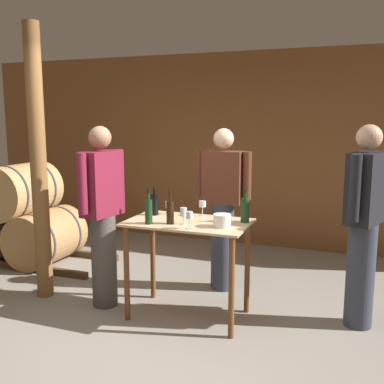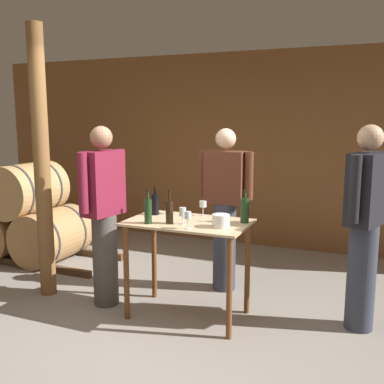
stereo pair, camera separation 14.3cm
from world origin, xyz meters
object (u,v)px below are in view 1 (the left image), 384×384
Objects in this scene: wine_bottle_far_left at (154,204)px; wine_bottle_right at (245,210)px; wine_glass_near_left at (168,205)px; wine_glass_far_side at (189,216)px; wooden_post at (39,165)px; person_host at (102,213)px; wine_bottle_center at (170,211)px; wine_glass_near_center at (183,213)px; wine_bottle_left at (149,211)px; person_visitor_with_scarf at (223,206)px; wine_glass_near_right at (202,205)px; ice_bucket at (222,221)px; person_visitor_bearded at (364,222)px.

wine_bottle_far_left is 0.94× the size of wine_bottle_right.
wine_glass_far_side is (0.39, -0.46, 0.02)m from wine_glass_near_left.
wooden_post is 9.19× the size of wine_bottle_right.
person_host reaches higher than wine_bottle_far_left.
wine_glass_near_center is at bearing 14.12° from wine_bottle_center.
person_host is at bearing 164.98° from wine_bottle_left.
person_host is 1.25m from person_visitor_with_scarf.
person_host reaches higher than wine_glass_near_right.
person_visitor_with_scarf is at bearing 84.19° from wine_glass_near_right.
wooden_post is 1.59× the size of person_visitor_with_scarf.
wine_glass_far_side is 0.98m from person_host.
wooden_post is at bearing 179.56° from ice_bucket.
wine_glass_near_right is 0.95× the size of ice_bucket.
wine_bottle_center is 1.01× the size of wine_bottle_right.
wine_glass_far_side is (0.22, -0.11, -0.00)m from wine_bottle_center.
wine_bottle_center is at bearing -64.17° from wine_glass_near_left.
wine_bottle_far_left is 0.16× the size of person_visitor_with_scarf.
wine_glass_near_center is 0.98× the size of ice_bucket.
person_visitor_with_scarf is at bearing 106.44° from ice_bucket.
wine_glass_near_right reaches higher than wine_glass_near_left.
person_visitor_bearded is at bearing 21.20° from ice_bucket.
wine_bottle_center is 2.40× the size of wine_glass_near_left.
wine_bottle_right is 0.45m from wine_glass_near_right.
wine_bottle_right is at bearing 46.82° from wine_glass_far_side.
wine_bottle_center is at bearing -2.73° from wooden_post.
wine_glass_near_right is at bearing 16.30° from wine_bottle_far_left.
wine_glass_near_center is at bearing -151.69° from wine_bottle_right.
wine_glass_far_side is 0.29m from ice_bucket.
wine_bottle_left is at bearing -161.19° from wine_glass_near_center.
wine_bottle_center is at bearing 153.84° from wine_glass_far_side.
wine_bottle_left is 0.30m from wine_glass_near_center.
wine_glass_near_center is 0.09× the size of person_visitor_with_scarf.
wine_glass_near_right is at bearing 19.83° from person_host.
wine_glass_near_center is at bearing -96.10° from person_visitor_with_scarf.
wine_glass_far_side is 1.48m from person_visitor_bearded.
ice_bucket is at bearing -73.56° from person_visitor_with_scarf.
person_host is (-0.73, 0.08, -0.09)m from wine_bottle_center.
wooden_post is 1.35m from wine_glass_near_left.
wine_bottle_right reaches higher than wine_bottle_far_left.
wine_bottle_right is at bearing 6.16° from wooden_post.
ice_bucket is 0.09× the size of person_host.
wine_bottle_right is at bearing 25.83° from wine_bottle_center.
wooden_post is 3.07m from person_visitor_bearded.
ice_bucket is at bearing 35.02° from wine_glass_far_side.
ice_bucket is 0.88m from person_visitor_with_scarf.
wooden_post is at bearing -172.04° from person_visitor_bearded.
person_visitor_bearded reaches higher than wine_bottle_left.
wooden_post is 1.31m from wine_bottle_left.
wine_glass_far_side is 0.08× the size of person_visitor_bearded.
wine_bottle_right is (2.03, 0.22, -0.34)m from wooden_post.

